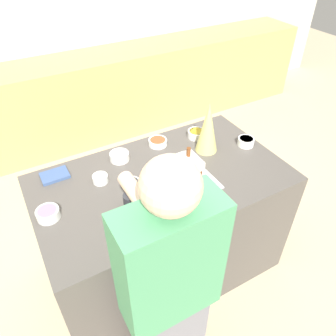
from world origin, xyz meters
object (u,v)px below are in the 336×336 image
object	(u,v)px
candy_bowl_near_tray_left	(119,156)
candy_bowl_far_right	(246,141)
baking_tray	(183,183)
gingerbread_house	(183,171)
candy_bowl_center_rear	(100,178)
decorative_tree	(208,128)
candy_bowl_front_corner	(158,142)
candy_bowl_behind_tray	(196,134)
candy_bowl_far_left	(132,183)
candy_bowl_beside_tree	(48,214)
person	(169,297)
mug	(131,202)
cookbook	(55,175)

from	to	relation	value
candy_bowl_near_tray_left	candy_bowl_far_right	bearing A→B (deg)	-18.15
baking_tray	gingerbread_house	xyz separation A→B (m)	(0.00, 0.00, 0.09)
candy_bowl_center_rear	decorative_tree	bearing A→B (deg)	-2.79
candy_bowl_front_corner	candy_bowl_near_tray_left	bearing A→B (deg)	-174.39
candy_bowl_behind_tray	candy_bowl_far_left	size ratio (longest dim) A/B	1.25
baking_tray	gingerbread_house	bearing A→B (deg)	27.98
candy_bowl_beside_tree	candy_bowl_front_corner	bearing A→B (deg)	20.96
gingerbread_house	candy_bowl_behind_tray	world-z (taller)	gingerbread_house
candy_bowl_center_rear	candy_bowl_beside_tree	size ratio (longest dim) A/B	0.74
candy_bowl_front_corner	person	distance (m)	1.12
candy_bowl_beside_tree	decorative_tree	bearing A→B (deg)	5.46
candy_bowl_behind_tray	person	bearing A→B (deg)	-128.62
gingerbread_house	mug	xyz separation A→B (m)	(-0.36, -0.04, -0.05)
gingerbread_house	candy_bowl_beside_tree	distance (m)	0.79
candy_bowl_front_corner	decorative_tree	bearing A→B (deg)	-39.44
mug	person	world-z (taller)	person
candy_bowl_near_tray_left	candy_bowl_far_left	bearing A→B (deg)	-97.73
baking_tray	gingerbread_house	size ratio (longest dim) A/B	1.73
candy_bowl_front_corner	candy_bowl_behind_tray	xyz separation A→B (m)	(0.29, -0.05, 0.01)
person	decorative_tree	bearing A→B (deg)	47.11
gingerbread_house	candy_bowl_far_right	distance (m)	0.62
candy_bowl_far_right	mug	bearing A→B (deg)	-169.64
candy_bowl_near_tray_left	candy_bowl_beside_tree	xyz separation A→B (m)	(-0.53, -0.29, 0.00)
decorative_tree	cookbook	distance (m)	1.02
baking_tray	mug	xyz separation A→B (m)	(-0.36, -0.04, 0.05)
baking_tray	candy_bowl_far_right	distance (m)	0.61
baking_tray	candy_bowl_near_tray_left	world-z (taller)	candy_bowl_near_tray_left
candy_bowl_front_corner	candy_bowl_beside_tree	world-z (taller)	candy_bowl_beside_tree
candy_bowl_far_right	candy_bowl_center_rear	size ratio (longest dim) A/B	1.23
candy_bowl_far_left	cookbook	distance (m)	0.49
candy_bowl_beside_tree	mug	distance (m)	0.45
candy_bowl_near_tray_left	candy_bowl_front_corner	bearing A→B (deg)	5.61
candy_bowl_front_corner	candy_bowl_beside_tree	distance (m)	0.89
candy_bowl_near_tray_left	candy_bowl_behind_tray	bearing A→B (deg)	-1.91
candy_bowl_near_tray_left	baking_tray	bearing A→B (deg)	-59.67
candy_bowl_far_left	person	world-z (taller)	person
candy_bowl_far_right	candy_bowl_front_corner	bearing A→B (deg)	150.44
candy_bowl_behind_tray	candy_bowl_near_tray_left	bearing A→B (deg)	178.09
candy_bowl_beside_tree	candy_bowl_far_left	bearing A→B (deg)	1.28
gingerbread_house	person	bearing A→B (deg)	-126.15
candy_bowl_center_rear	candy_bowl_far_left	xyz separation A→B (m)	(0.15, -0.13, -0.01)
baking_tray	cookbook	world-z (taller)	cookbook
baking_tray	candy_bowl_behind_tray	bearing A→B (deg)	48.01
candy_bowl_center_rear	candy_bowl_front_corner	bearing A→B (deg)	20.05
candy_bowl_far_right	candy_bowl_behind_tray	bearing A→B (deg)	133.98
candy_bowl_near_tray_left	cookbook	world-z (taller)	candy_bowl_near_tray_left
gingerbread_house	cookbook	distance (m)	0.80
candy_bowl_far_left	person	distance (m)	0.72
candy_bowl_far_right	candy_bowl_far_left	world-z (taller)	candy_bowl_far_right
cookbook	mug	xyz separation A→B (m)	(0.30, -0.48, 0.04)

